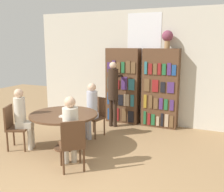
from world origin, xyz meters
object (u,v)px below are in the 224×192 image
Objects in this scene: bookshelf_left at (123,86)px; bookshelf_right at (160,89)px; seated_reader_back at (23,116)px; librarian_standing at (113,88)px; flower_vase at (167,37)px; reading_table at (64,119)px; chair_left_side at (96,114)px; chair_far_side at (72,142)px; seated_reader_left at (91,107)px; seated_reader_right at (70,127)px; chair_near_camera at (14,125)px.

bookshelf_left and bookshelf_right have the same top height.
bookshelf_right is 1.61× the size of seated_reader_back.
bookshelf_right is 1.21m from librarian_standing.
reading_table is at bearing -124.05° from flower_vase.
bookshelf_left is 2.86m from seated_reader_back.
chair_left_side is 1.82m from chair_far_side.
chair_left_side is 1.66m from seated_reader_back.
librarian_standing reaches higher than reading_table.
seated_reader_back is 2.38m from librarian_standing.
bookshelf_left reaches higher than chair_far_side.
chair_left_side is 0.72× the size of seated_reader_left.
seated_reader_back is (-1.44, 0.42, 0.19)m from chair_far_side.
seated_reader_right is at bearing 114.19° from chair_left_side.
librarian_standing reaches higher than seated_reader_right.
reading_table is at bearing 90.00° from chair_left_side.
chair_far_side is at bearing -90.00° from seated_reader_right.
chair_near_camera is at bearing 60.13° from seated_reader_left.
chair_near_camera is 1.65m from chair_far_side.
bookshelf_left is 2.23× the size of chair_near_camera.
flower_vase is at bearing 114.65° from seated_reader_back.
chair_left_side is 0.72× the size of seated_reader_right.
chair_left_side is at bearing 63.00° from chair_far_side.
seated_reader_left is at bearing -98.03° from librarian_standing.
librarian_standing is at bearing 54.08° from seated_reader_right.
seated_reader_left is (-1.36, -1.45, -1.57)m from flower_vase.
seated_reader_left is at bearing 63.06° from seated_reader_right.
bookshelf_left reaches higher than seated_reader_right.
librarian_standing is (1.07, 2.10, 0.32)m from seated_reader_back.
reading_table is 1.83m from librarian_standing.
flower_vase is at bearing 22.39° from librarian_standing.
flower_vase is 2.53m from seated_reader_left.
chair_left_side is at bearing 119.96° from seated_reader_back.
chair_left_side is 0.92m from librarian_standing.
chair_near_camera reaches higher than reading_table.
bookshelf_left is 1.59× the size of seated_reader_right.
flower_vase is at bearing 55.95° from reading_table.
librarian_standing reaches higher than seated_reader_back.
chair_near_camera is at bearing -131.07° from bookshelf_right.
chair_far_side is 1.51m from seated_reader_back.
flower_vase is at bearing -124.12° from chair_left_side.
chair_far_side is at bearing 54.00° from chair_near_camera.
seated_reader_left is (1.10, 1.23, 0.21)m from chair_near_camera.
seated_reader_right is at bearing 53.78° from seated_reader_back.
seated_reader_left is 1.49m from seated_reader_right.
librarian_standing is at bearing -157.61° from flower_vase.
reading_table is 0.81× the size of librarian_standing.
seated_reader_back is (0.17, 0.08, 0.19)m from chair_near_camera.
flower_vase is at bearing 2.03° from bookshelf_right.
bookshelf_left reaches higher than librarian_standing.
chair_left_side is at bearing 117.00° from chair_near_camera.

